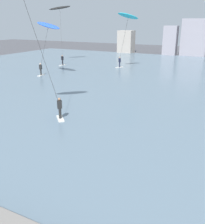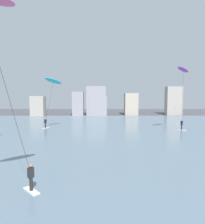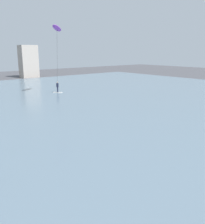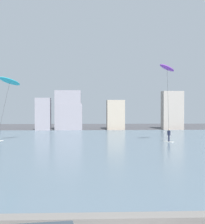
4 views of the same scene
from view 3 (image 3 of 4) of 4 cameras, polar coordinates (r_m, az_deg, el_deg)
water_bay at (r=30.35m, az=-20.07°, el=1.30°), size 84.00×52.00×0.10m
kitesurfer_purple at (r=36.05m, az=-10.50°, el=17.08°), size 2.78×3.74×9.63m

